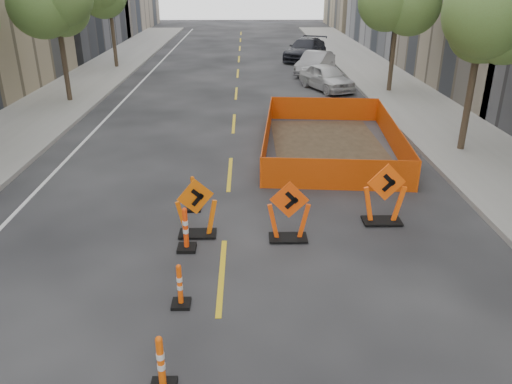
{
  "coord_description": "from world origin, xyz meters",
  "views": [
    {
      "loc": [
        0.57,
        -5.23,
        6.01
      ],
      "look_at": [
        0.79,
        5.98,
        1.1
      ],
      "focal_mm": 35.0,
      "sensor_mm": 36.0,
      "label": 1
    }
  ],
  "objects_px": {
    "parked_car_near": "(327,77)",
    "parked_car_far": "(306,49)",
    "chevron_sign_left": "(196,207)",
    "chevron_sign_right": "(385,194)",
    "channelizer_3": "(161,364)",
    "channelizer_4": "(180,285)",
    "chevron_sign_center": "(289,211)",
    "channelizer_5": "(186,229)",
    "parked_car_mid": "(315,63)",
    "channelizer_6": "(193,193)"
  },
  "relations": [
    {
      "from": "chevron_sign_center",
      "to": "parked_car_far",
      "type": "xyz_separation_m",
      "value": [
        3.48,
        27.9,
        0.01
      ]
    },
    {
      "from": "channelizer_5",
      "to": "chevron_sign_center",
      "type": "distance_m",
      "value": 2.5
    },
    {
      "from": "channelizer_5",
      "to": "parked_car_mid",
      "type": "relative_size",
      "value": 0.26
    },
    {
      "from": "channelizer_6",
      "to": "chevron_sign_right",
      "type": "xyz_separation_m",
      "value": [
        5.02,
        -0.87,
        0.33
      ]
    },
    {
      "from": "chevron_sign_center",
      "to": "parked_car_mid",
      "type": "xyz_separation_m",
      "value": [
        3.47,
        22.09,
        -0.07
      ]
    },
    {
      "from": "chevron_sign_left",
      "to": "parked_car_mid",
      "type": "xyz_separation_m",
      "value": [
        5.72,
        21.83,
        -0.06
      ]
    },
    {
      "from": "channelizer_4",
      "to": "channelizer_5",
      "type": "height_order",
      "value": "channelizer_5"
    },
    {
      "from": "channelizer_4",
      "to": "channelizer_5",
      "type": "xyz_separation_m",
      "value": [
        -0.12,
        2.18,
        0.08
      ]
    },
    {
      "from": "channelizer_3",
      "to": "channelizer_6",
      "type": "bearing_deg",
      "value": 91.22
    },
    {
      "from": "channelizer_4",
      "to": "chevron_sign_right",
      "type": "relative_size",
      "value": 0.56
    },
    {
      "from": "chevron_sign_center",
      "to": "channelizer_6",
      "type": "bearing_deg",
      "value": 147.99
    },
    {
      "from": "chevron_sign_center",
      "to": "channelizer_4",
      "type": "bearing_deg",
      "value": -128.53
    },
    {
      "from": "chevron_sign_center",
      "to": "chevron_sign_right",
      "type": "height_order",
      "value": "chevron_sign_right"
    },
    {
      "from": "channelizer_3",
      "to": "channelizer_4",
      "type": "relative_size",
      "value": 1.11
    },
    {
      "from": "channelizer_4",
      "to": "chevron_sign_left",
      "type": "distance_m",
      "value": 2.9
    },
    {
      "from": "channelizer_5",
      "to": "chevron_sign_left",
      "type": "distance_m",
      "value": 0.77
    },
    {
      "from": "channelizer_6",
      "to": "channelizer_4",
      "type": "bearing_deg",
      "value": -87.89
    },
    {
      "from": "chevron_sign_center",
      "to": "chevron_sign_right",
      "type": "bearing_deg",
      "value": 21.67
    },
    {
      "from": "channelizer_4",
      "to": "chevron_sign_right",
      "type": "distance_m",
      "value": 5.99
    },
    {
      "from": "channelizer_6",
      "to": "chevron_sign_center",
      "type": "height_order",
      "value": "chevron_sign_center"
    },
    {
      "from": "channelizer_5",
      "to": "chevron_sign_left",
      "type": "xyz_separation_m",
      "value": [
        0.2,
        0.71,
        0.22
      ]
    },
    {
      "from": "parked_car_near",
      "to": "channelizer_3",
      "type": "bearing_deg",
      "value": -126.44
    },
    {
      "from": "channelizer_4",
      "to": "channelizer_6",
      "type": "height_order",
      "value": "channelizer_6"
    },
    {
      "from": "chevron_sign_left",
      "to": "parked_car_far",
      "type": "relative_size",
      "value": 0.28
    },
    {
      "from": "channelizer_5",
      "to": "parked_car_mid",
      "type": "bearing_deg",
      "value": 75.29
    },
    {
      "from": "parked_car_near",
      "to": "parked_car_far",
      "type": "bearing_deg",
      "value": 68.45
    },
    {
      "from": "parked_car_mid",
      "to": "parked_car_near",
      "type": "bearing_deg",
      "value": -64.91
    },
    {
      "from": "channelizer_3",
      "to": "chevron_sign_right",
      "type": "bearing_deg",
      "value": 49.27
    },
    {
      "from": "channelizer_6",
      "to": "chevron_sign_left",
      "type": "xyz_separation_m",
      "value": [
        0.23,
        -1.48,
        0.27
      ]
    },
    {
      "from": "channelizer_5",
      "to": "parked_car_far",
      "type": "relative_size",
      "value": 0.2
    },
    {
      "from": "channelizer_4",
      "to": "chevron_sign_left",
      "type": "bearing_deg",
      "value": 88.58
    },
    {
      "from": "channelizer_6",
      "to": "parked_car_far",
      "type": "xyz_separation_m",
      "value": [
        5.97,
        26.17,
        0.29
      ]
    },
    {
      "from": "chevron_sign_left",
      "to": "chevron_sign_right",
      "type": "height_order",
      "value": "chevron_sign_right"
    },
    {
      "from": "parked_car_near",
      "to": "parked_car_far",
      "type": "height_order",
      "value": "parked_car_far"
    },
    {
      "from": "parked_car_near",
      "to": "parked_car_mid",
      "type": "height_order",
      "value": "parked_car_mid"
    },
    {
      "from": "parked_car_near",
      "to": "parked_car_mid",
      "type": "relative_size",
      "value": 0.96
    },
    {
      "from": "channelizer_5",
      "to": "parked_car_far",
      "type": "height_order",
      "value": "parked_car_far"
    },
    {
      "from": "channelizer_6",
      "to": "chevron_sign_left",
      "type": "height_order",
      "value": "chevron_sign_left"
    },
    {
      "from": "channelizer_4",
      "to": "channelizer_6",
      "type": "xyz_separation_m",
      "value": [
        -0.16,
        4.36,
        0.03
      ]
    },
    {
      "from": "chevron_sign_left",
      "to": "parked_car_near",
      "type": "height_order",
      "value": "chevron_sign_left"
    },
    {
      "from": "channelizer_3",
      "to": "parked_car_near",
      "type": "xyz_separation_m",
      "value": [
        5.84,
        22.07,
        0.18
      ]
    },
    {
      "from": "chevron_sign_center",
      "to": "parked_car_near",
      "type": "xyz_separation_m",
      "value": [
        3.5,
        17.26,
        -0.08
      ]
    },
    {
      "from": "channelizer_5",
      "to": "parked_car_mid",
      "type": "distance_m",
      "value": 23.3
    },
    {
      "from": "channelizer_6",
      "to": "parked_car_near",
      "type": "relative_size",
      "value": 0.24
    },
    {
      "from": "channelizer_5",
      "to": "chevron_sign_center",
      "type": "height_order",
      "value": "chevron_sign_center"
    },
    {
      "from": "parked_car_mid",
      "to": "chevron_sign_left",
      "type": "bearing_deg",
      "value": -79.92
    },
    {
      "from": "parked_car_far",
      "to": "channelizer_4",
      "type": "bearing_deg",
      "value": -77.86
    },
    {
      "from": "channelizer_4",
      "to": "parked_car_near",
      "type": "distance_m",
      "value": 20.73
    },
    {
      "from": "channelizer_3",
      "to": "channelizer_6",
      "type": "distance_m",
      "value": 6.54
    },
    {
      "from": "channelizer_3",
      "to": "parked_car_far",
      "type": "distance_m",
      "value": 33.23
    }
  ]
}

